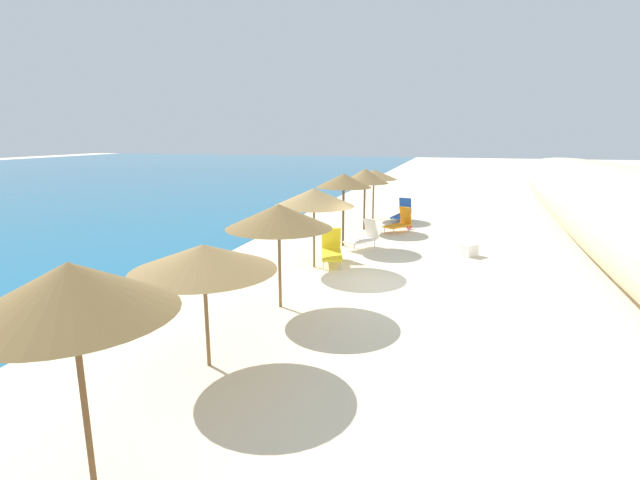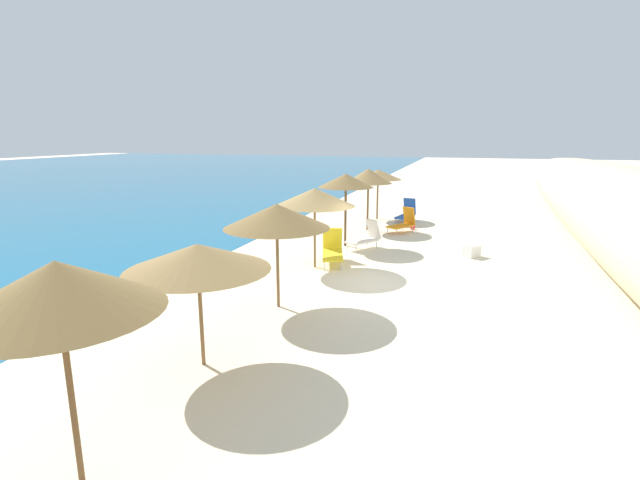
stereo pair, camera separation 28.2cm
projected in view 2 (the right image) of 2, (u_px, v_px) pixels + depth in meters
ground_plane at (376, 285)px, 13.63m from camera, size 160.00×160.00×0.00m
beach_umbrella_1 at (57, 287)px, 5.32m from camera, size 2.38×2.38×2.90m
beach_umbrella_2 at (197, 257)px, 8.48m from camera, size 2.66×2.66×2.36m
beach_umbrella_3 at (277, 216)px, 11.44m from camera, size 2.62×2.62×2.64m
beach_umbrella_4 at (315, 197)px, 15.00m from camera, size 2.60×2.60×2.61m
beach_umbrella_5 at (346, 181)px, 17.92m from camera, size 2.14×2.14×2.82m
beach_umbrella_6 at (368, 176)px, 21.05m from camera, size 2.13×2.13×2.79m
beach_umbrella_7 at (378, 175)px, 23.90m from camera, size 2.40×2.40×2.54m
lounge_chair_0 at (406, 213)px, 23.58m from camera, size 1.62×0.92×1.13m
lounge_chair_1 at (333, 250)px, 15.92m from camera, size 1.83×1.13×1.13m
lounge_chair_2 at (403, 223)px, 20.94m from camera, size 1.47×1.21×1.10m
lounge_chair_3 at (366, 237)px, 17.93m from camera, size 1.51×1.25×1.10m
beach_ball at (413, 227)px, 21.59m from camera, size 0.26×0.26×0.26m
cooler_box at (472, 251)px, 16.77m from camera, size 0.70×0.66×0.42m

